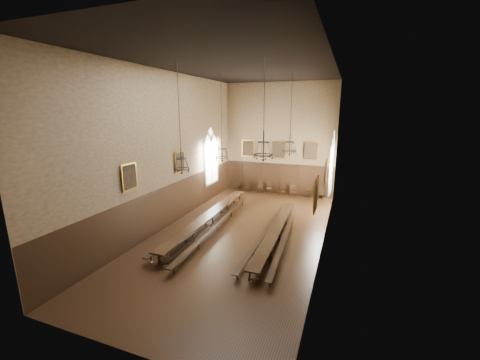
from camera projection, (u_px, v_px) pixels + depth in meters
The scene contains 34 objects.
floor at pixel (240, 234), 16.67m from camera, with size 9.00×18.00×0.02m, color black.
ceiling at pixel (240, 65), 14.58m from camera, with size 9.00×18.00×0.02m, color black.
wall_back at pixel (279, 140), 23.84m from camera, with size 9.00×0.02×9.00m, color #8D7857.
wall_front at pixel (115, 204), 7.41m from camera, with size 9.00×0.02×9.00m, color #8D7857.
wall_left at pixel (168, 151), 17.16m from camera, with size 0.02×18.00×9.00m, color #8D7857.
wall_right at pixel (328, 160), 14.09m from camera, with size 0.02×18.00×9.00m, color #8D7857.
wainscot_panelling at pixel (240, 213), 16.37m from camera, with size 9.00×18.00×2.50m, color black, non-canonical shape.
table_left at pixel (209, 221), 17.51m from camera, with size 0.92×10.58×0.82m.
table_right at pixel (276, 234), 15.68m from camera, with size 0.95×9.16×0.71m.
bench_left_outer at pixel (199, 222), 17.56m from camera, with size 0.35×10.04×0.45m.
bench_left_inner at pixel (217, 226), 16.99m from camera, with size 0.82×10.66×0.48m.
bench_right_inner at pixel (265, 235), 15.88m from camera, with size 0.32×9.04×0.41m.
bench_right_outer at pixel (285, 237), 15.59m from camera, with size 0.91×9.38×0.42m.
chair_0 at pixel (237, 188), 25.55m from camera, with size 0.50×0.50×0.91m.
chair_1 at pixel (247, 188), 25.29m from camera, with size 0.39×0.39×0.87m.
chair_2 at pixel (260, 190), 24.86m from camera, with size 0.52×0.52×0.95m.
chair_3 at pixel (269, 190), 24.65m from camera, with size 0.55×0.55×1.00m.
chair_4 at pixel (283, 191), 24.24m from camera, with size 0.49×0.49×0.96m.
chair_5 at pixel (293, 193), 23.84m from camera, with size 0.54×0.54×1.01m.
chair_6 at pixel (308, 194), 23.54m from camera, with size 0.44×0.44×0.99m.
chair_7 at pixel (321, 196), 23.10m from camera, with size 0.45×0.45×0.86m.
chandelier_back_left at pixel (222, 152), 18.73m from camera, with size 0.86×0.86×5.27m.
chandelier_back_right at pixel (290, 145), 16.90m from camera, with size 0.80×0.80×4.61m.
chandelier_front_left at pixel (181, 161), 14.05m from camera, with size 0.77×0.77×5.07m.
chandelier_front_right at pixel (263, 148), 12.95m from camera, with size 0.86×0.86×4.26m.
portrait_back_0 at pixel (248, 148), 24.79m from camera, with size 1.10×0.12×1.40m.
portrait_back_1 at pixel (278, 150), 23.90m from camera, with size 1.10×0.12×1.40m.
portrait_back_2 at pixel (311, 151), 23.02m from camera, with size 1.10×0.12×1.40m.
portrait_left_0 at pixel (180, 162), 18.21m from camera, with size 0.12×1.00×1.30m.
portrait_left_1 at pixel (129, 177), 14.11m from camera, with size 0.12×1.00×1.30m.
portrait_right_0 at pixel (326, 172), 15.23m from camera, with size 0.12×1.00×1.30m.
portrait_right_1 at pixel (316, 195), 11.13m from camera, with size 0.12×1.00×1.30m.
window_right at pixel (332, 163), 19.38m from camera, with size 0.20×2.20×4.60m, color white, non-canonical shape.
window_left at pixel (211, 156), 22.40m from camera, with size 0.20×2.20×4.60m, color white, non-canonical shape.
Camera 1 is at (5.42, -14.53, 6.81)m, focal length 22.00 mm.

